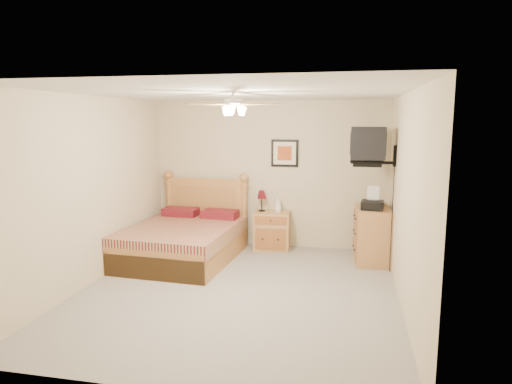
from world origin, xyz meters
TOP-DOWN VIEW (x-y plane):
  - floor at (0.00, 0.00)m, footprint 4.50×4.50m
  - ceiling at (0.00, 0.00)m, footprint 4.00×4.50m
  - wall_back at (0.00, 2.25)m, footprint 4.00×0.04m
  - wall_front at (0.00, -2.25)m, footprint 4.00×0.04m
  - wall_left at (-2.00, 0.00)m, footprint 0.04×4.50m
  - wall_right at (2.00, 0.00)m, footprint 0.04×4.50m
  - bed at (-1.17, 1.12)m, footprint 1.64×2.09m
  - nightstand at (0.10, 2.00)m, footprint 0.62×0.48m
  - table_lamp at (-0.09, 2.05)m, footprint 0.25×0.25m
  - lotion_bottle at (0.20, 2.03)m, footprint 0.13×0.13m
  - framed_picture at (0.27, 2.23)m, footprint 0.46×0.04m
  - dresser at (1.73, 1.59)m, footprint 0.55×0.76m
  - fax_machine at (1.71, 1.47)m, footprint 0.35×0.37m
  - magazine_lower at (1.70, 1.84)m, footprint 0.23×0.29m
  - magazine_upper at (1.71, 1.84)m, footprint 0.28×0.33m
  - wall_tv at (1.75, 1.34)m, footprint 0.56×0.46m
  - ceiling_fan at (0.00, -0.20)m, footprint 1.14×1.14m

SIDE VIEW (x-z plane):
  - floor at x=0.00m, z-range 0.00..0.00m
  - nightstand at x=0.10m, z-range 0.00..0.64m
  - dresser at x=1.73m, z-range 0.00..0.86m
  - bed at x=-1.17m, z-range 0.00..1.29m
  - lotion_bottle at x=0.20m, z-range 0.64..0.91m
  - table_lamp at x=-0.09m, z-range 0.64..1.00m
  - magazine_lower at x=1.70m, z-range 0.86..0.88m
  - magazine_upper at x=1.71m, z-range 0.88..0.90m
  - fax_machine at x=1.71m, z-range 0.86..1.19m
  - wall_back at x=0.00m, z-range 0.00..2.50m
  - wall_front at x=0.00m, z-range 0.00..2.50m
  - wall_left at x=-2.00m, z-range 0.00..2.50m
  - wall_right at x=2.00m, z-range 0.00..2.50m
  - framed_picture at x=0.27m, z-range 1.39..1.85m
  - wall_tv at x=1.75m, z-range 1.52..2.10m
  - ceiling_fan at x=0.00m, z-range 2.22..2.50m
  - ceiling at x=0.00m, z-range 2.48..2.52m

